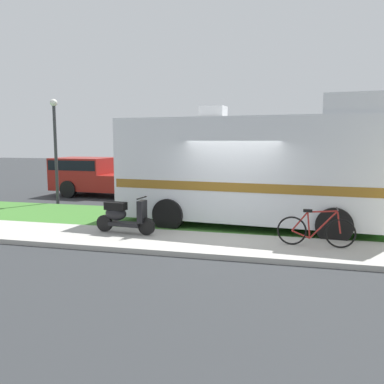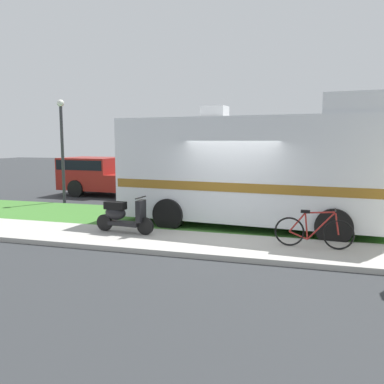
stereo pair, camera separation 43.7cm
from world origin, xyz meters
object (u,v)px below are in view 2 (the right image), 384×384
motorhome_rv (255,168)px  street_lamp_post (62,141)px  pickup_truck_near (109,175)px  scooter (122,215)px  bicycle (313,231)px

motorhome_rv → street_lamp_post: bearing=163.5°
pickup_truck_near → scooter: bearing=-59.5°
bicycle → pickup_truck_near: pickup_truck_near is taller
scooter → pickup_truck_near: bearing=120.5°
motorhome_rv → bicycle: bearing=-54.2°
scooter → street_lamp_post: (-4.78, 4.45, 1.92)m
scooter → bicycle: bearing=-1.8°
bicycle → pickup_truck_near: 11.53m
bicycle → pickup_truck_near: bearing=141.0°
scooter → pickup_truck_near: pickup_truck_near is taller
bicycle → pickup_truck_near: (-8.96, 7.25, 0.43)m
scooter → street_lamp_post: street_lamp_post is taller
motorhome_rv → bicycle: (1.62, -2.26, -1.24)m
bicycle → street_lamp_post: street_lamp_post is taller
bicycle → motorhome_rv: bearing=125.8°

